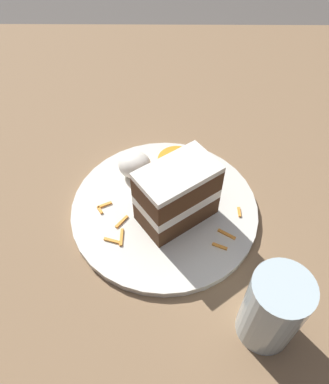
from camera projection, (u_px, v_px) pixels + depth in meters
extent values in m
plane|color=#4C4742|center=(171.00, 198.00, 0.62)|extent=(6.00, 6.00, 0.00)
cube|color=#846647|center=(172.00, 193.00, 0.61)|extent=(1.24, 1.08, 0.03)
cylinder|color=silver|center=(164.00, 209.00, 0.56)|extent=(0.28, 0.28, 0.01)
cube|color=#4C2D19|center=(176.00, 208.00, 0.54)|extent=(0.12, 0.11, 0.04)
cube|color=white|center=(177.00, 196.00, 0.52)|extent=(0.12, 0.11, 0.02)
cube|color=#4C2D19|center=(177.00, 184.00, 0.50)|extent=(0.12, 0.11, 0.04)
cube|color=white|center=(178.00, 173.00, 0.48)|extent=(0.12, 0.11, 0.01)
ellipsoid|color=white|center=(135.00, 165.00, 0.59)|extent=(0.05, 0.05, 0.04)
cylinder|color=orange|center=(177.00, 160.00, 0.62)|extent=(0.06, 0.06, 0.01)
cube|color=orange|center=(239.00, 212.00, 0.55)|extent=(0.00, 0.02, 0.00)
cube|color=orange|center=(220.00, 246.00, 0.51)|extent=(0.02, 0.01, 0.00)
cube|color=orange|center=(227.00, 234.00, 0.53)|extent=(0.02, 0.02, 0.00)
cube|color=orange|center=(122.00, 222.00, 0.54)|extent=(0.02, 0.02, 0.00)
cube|color=orange|center=(100.00, 210.00, 0.55)|extent=(0.01, 0.01, 0.00)
cube|color=orange|center=(112.00, 241.00, 0.52)|extent=(0.02, 0.01, 0.00)
cube|color=orange|center=(105.00, 205.00, 0.56)|extent=(0.02, 0.01, 0.00)
cube|color=orange|center=(121.00, 237.00, 0.52)|extent=(0.00, 0.03, 0.00)
cube|color=orange|center=(210.00, 166.00, 0.61)|extent=(0.02, 0.02, 0.00)
cylinder|color=silver|center=(273.00, 309.00, 0.41)|extent=(0.07, 0.07, 0.11)
cylinder|color=silver|center=(266.00, 321.00, 0.44)|extent=(0.06, 0.06, 0.04)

